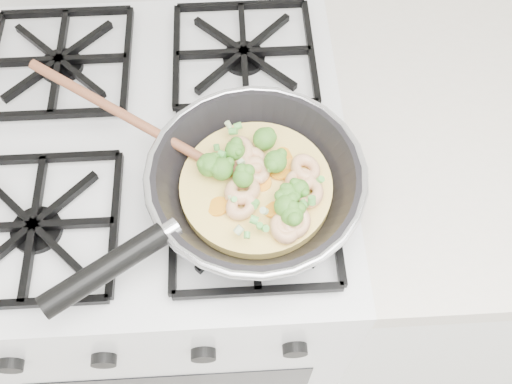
{
  "coord_description": "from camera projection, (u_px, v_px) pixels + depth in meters",
  "views": [
    {
      "loc": [
        0.13,
        1.19,
        1.62
      ],
      "look_at": [
        0.15,
        1.58,
        0.93
      ],
      "focal_mm": 40.18,
      "sensor_mm": 36.0,
      "label": 1
    }
  ],
  "objects": [
    {
      "name": "skillet",
      "position": [
        253.0,
        183.0,
        0.77
      ],
      "size": [
        0.45,
        0.36,
        0.1
      ],
      "rotation": [
        0.0,
        0.0,
        -0.09
      ],
      "color": "black",
      "rests_on": "stove"
    },
    {
      "name": "stove",
      "position": [
        182.0,
        255.0,
        1.25
      ],
      "size": [
        0.6,
        0.6,
        0.92
      ],
      "color": "white",
      "rests_on": "ground"
    }
  ]
}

